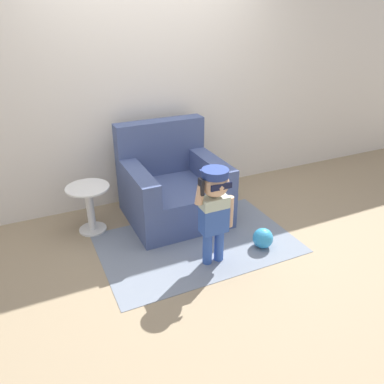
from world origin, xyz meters
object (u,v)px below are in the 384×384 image
person_child (215,202)px  side_table (90,204)px  toy_ball (263,238)px  armchair (172,187)px

person_child → side_table: size_ratio=1.83×
toy_ball → side_table: bearing=144.7°
person_child → toy_ball: (0.51, -0.00, -0.49)m
toy_ball → person_child: bearing=179.9°
armchair → side_table: size_ratio=2.00×
armchair → person_child: bearing=-89.6°
person_child → side_table: bearing=131.3°
armchair → person_child: 0.94m
person_child → side_table: 1.31m
armchair → person_child: size_ratio=1.10×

